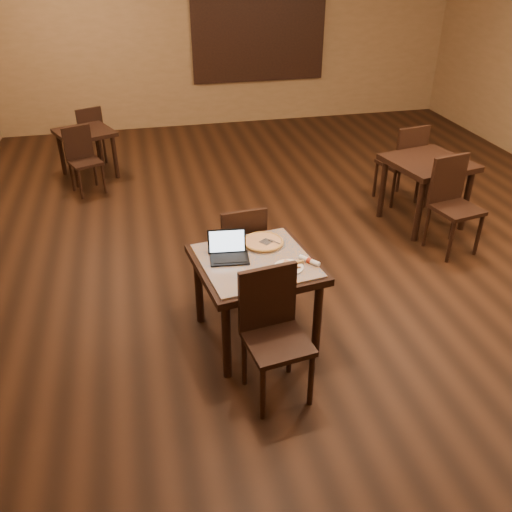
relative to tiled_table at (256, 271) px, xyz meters
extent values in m
plane|color=black|center=(0.96, 1.16, -0.66)|extent=(10.00, 10.00, 0.00)
cube|color=#96734C|center=(0.96, 6.16, 0.84)|extent=(8.00, 0.02, 3.00)
cube|color=#26578B|center=(1.46, 6.13, 0.89)|extent=(2.20, 0.04, 1.50)
cube|color=black|center=(1.46, 6.11, 0.89)|extent=(2.34, 0.02, 1.64)
cylinder|color=black|center=(-0.32, -0.43, -0.31)|extent=(0.07, 0.07, 0.71)
cylinder|color=black|center=(-0.43, 0.32, -0.31)|extent=(0.07, 0.07, 0.71)
cylinder|color=black|center=(0.43, -0.32, -0.31)|extent=(0.07, 0.07, 0.71)
cylinder|color=black|center=(0.32, 0.43, -0.31)|extent=(0.07, 0.07, 0.71)
cube|color=black|center=(0.00, 0.00, 0.06)|extent=(1.04, 1.04, 0.06)
cube|color=#1B53B1|center=(0.00, 0.00, 0.09)|extent=(0.95, 0.95, 0.02)
cylinder|color=black|center=(-0.16, -0.91, -0.43)|extent=(0.04, 0.04, 0.46)
cylinder|color=black|center=(-0.21, -0.54, -0.43)|extent=(0.04, 0.04, 0.46)
cylinder|color=black|center=(0.21, -0.86, -0.43)|extent=(0.04, 0.04, 0.46)
cylinder|color=black|center=(0.16, -0.49, -0.43)|extent=(0.04, 0.04, 0.46)
cube|color=black|center=(0.00, -0.70, -0.17)|extent=(0.49, 0.49, 0.04)
cube|color=black|center=(-0.03, -0.51, 0.09)|extent=(0.44, 0.10, 0.50)
cylinder|color=black|center=(0.16, 0.89, -0.44)|extent=(0.04, 0.04, 0.44)
cylinder|color=black|center=(0.19, 0.54, -0.44)|extent=(0.04, 0.04, 0.44)
cylinder|color=black|center=(-0.19, 0.86, -0.44)|extent=(0.04, 0.04, 0.44)
cylinder|color=black|center=(-0.16, 0.51, -0.44)|extent=(0.04, 0.04, 0.44)
cube|color=black|center=(0.00, 0.70, -0.20)|extent=(0.45, 0.45, 0.04)
cube|color=black|center=(0.02, 0.52, 0.05)|extent=(0.41, 0.08, 0.47)
cube|color=black|center=(-0.20, 0.05, 0.11)|extent=(0.33, 0.24, 0.01)
cube|color=black|center=(-0.20, 0.16, 0.21)|extent=(0.31, 0.08, 0.20)
cube|color=silver|center=(-0.20, 0.15, 0.21)|extent=(0.28, 0.06, 0.17)
cylinder|color=white|center=(0.22, -0.18, 0.11)|extent=(0.23, 0.23, 0.01)
cylinder|color=silver|center=(0.12, 0.24, 0.11)|extent=(0.37, 0.37, 0.01)
cylinder|color=beige|center=(0.12, 0.24, 0.12)|extent=(0.33, 0.33, 0.02)
torus|color=#C0893D|center=(0.12, 0.24, 0.12)|extent=(0.34, 0.34, 0.02)
cube|color=silver|center=(0.14, 0.22, 0.13)|extent=(0.20, 0.23, 0.01)
cylinder|color=white|center=(0.40, -0.14, 0.12)|extent=(0.14, 0.17, 0.04)
cylinder|color=#B63016|center=(0.40, -0.14, 0.12)|extent=(0.05, 0.05, 0.04)
cylinder|color=black|center=(2.13, 1.26, -0.29)|extent=(0.07, 0.07, 0.75)
cylinder|color=black|center=(2.00, 1.92, -0.29)|extent=(0.07, 0.07, 0.75)
cylinder|color=black|center=(2.79, 1.39, -0.29)|extent=(0.07, 0.07, 0.75)
cylinder|color=black|center=(2.66, 2.05, -0.29)|extent=(0.07, 0.07, 0.75)
cube|color=black|center=(2.39, 1.65, 0.10)|extent=(0.99, 0.99, 0.06)
cylinder|color=black|center=(2.24, 0.75, -0.42)|extent=(0.04, 0.04, 0.47)
cylinder|color=black|center=(2.17, 1.12, -0.42)|extent=(0.04, 0.04, 0.47)
cylinder|color=black|center=(2.62, 0.82, -0.42)|extent=(0.04, 0.04, 0.47)
cylinder|color=black|center=(2.54, 1.19, -0.42)|extent=(0.04, 0.04, 0.47)
cube|color=black|center=(2.39, 0.97, -0.17)|extent=(0.52, 0.52, 0.04)
cube|color=black|center=(2.35, 1.17, 0.11)|extent=(0.44, 0.13, 0.50)
cylinder|color=black|center=(2.54, 2.56, -0.42)|extent=(0.04, 0.04, 0.47)
cylinder|color=black|center=(2.62, 2.19, -0.42)|extent=(0.04, 0.04, 0.47)
cylinder|color=black|center=(2.17, 2.48, -0.42)|extent=(0.04, 0.04, 0.47)
cylinder|color=black|center=(2.24, 2.11, -0.42)|extent=(0.04, 0.04, 0.47)
cube|color=black|center=(2.39, 2.34, -0.17)|extent=(0.52, 0.52, 0.04)
cube|color=black|center=(2.43, 2.14, 0.11)|extent=(0.44, 0.13, 0.50)
cylinder|color=black|center=(-1.65, 3.68, -0.35)|extent=(0.06, 0.06, 0.63)
cylinder|color=black|center=(-1.87, 4.20, -0.35)|extent=(0.06, 0.06, 0.63)
cylinder|color=black|center=(-1.13, 3.90, -0.35)|extent=(0.06, 0.06, 0.63)
cylinder|color=black|center=(-1.35, 4.42, -0.35)|extent=(0.06, 0.06, 0.63)
cube|color=black|center=(-1.50, 4.05, -0.02)|extent=(0.93, 0.93, 0.05)
cylinder|color=black|center=(-1.58, 3.27, -0.46)|extent=(0.04, 0.04, 0.40)
cylinder|color=black|center=(-1.71, 3.56, -0.46)|extent=(0.04, 0.04, 0.40)
cylinder|color=black|center=(-1.29, 3.39, -0.46)|extent=(0.04, 0.04, 0.40)
cylinder|color=black|center=(-1.41, 3.68, -0.46)|extent=(0.04, 0.04, 0.40)
cube|color=black|center=(-1.50, 3.48, -0.24)|extent=(0.49, 0.49, 0.04)
cube|color=black|center=(-1.56, 3.63, -0.01)|extent=(0.36, 0.18, 0.42)
cylinder|color=black|center=(-1.41, 4.83, -0.46)|extent=(0.04, 0.04, 0.40)
cylinder|color=black|center=(-1.29, 4.54, -0.46)|extent=(0.04, 0.04, 0.40)
cylinder|color=black|center=(-1.71, 4.71, -0.46)|extent=(0.04, 0.04, 0.40)
cylinder|color=black|center=(-1.58, 4.42, -0.46)|extent=(0.04, 0.04, 0.40)
cube|color=black|center=(-1.50, 4.63, -0.24)|extent=(0.49, 0.49, 0.04)
cube|color=black|center=(-1.43, 4.47, -0.01)|extent=(0.36, 0.18, 0.42)
camera|label=1|loc=(-0.82, -3.57, 2.31)|focal=38.00mm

